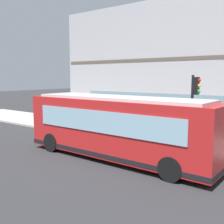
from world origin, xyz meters
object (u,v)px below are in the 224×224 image
at_px(traffic_light_near_corner, 194,98).
at_px(newspaper_vending_box, 176,132).
at_px(pedestrian_by_light_pole, 72,115).
at_px(pedestrian_near_building_entrance, 221,132).
at_px(fire_hydrant, 125,123).
at_px(city_bus_nearside, 118,128).
at_px(pedestrian_walking_along_curb, 48,112).
at_px(pedestrian_near_hydrant, 202,129).

height_order(traffic_light_near_corner, newspaper_vending_box, traffic_light_near_corner).
distance_m(pedestrian_by_light_pole, newspaper_vending_box, 8.14).
bearing_deg(pedestrian_near_building_entrance, fire_hydrant, 75.84).
height_order(city_bus_nearside, pedestrian_walking_along_curb, city_bus_nearside).
relative_size(city_bus_nearside, pedestrian_walking_along_curb, 5.91).
xyz_separation_m(fire_hydrant, pedestrian_near_building_entrance, (-1.91, -7.57, 0.56)).
xyz_separation_m(traffic_light_near_corner, newspaper_vending_box, (1.80, 1.77, -2.30)).
height_order(pedestrian_near_hydrant, pedestrian_walking_along_curb, pedestrian_near_hydrant).
xyz_separation_m(traffic_light_near_corner, pedestrian_walking_along_curb, (0.75, 12.47, -1.77)).
bearing_deg(city_bus_nearside, pedestrian_walking_along_curb, 68.21).
bearing_deg(newspaper_vending_box, pedestrian_near_hydrant, -115.31).
bearing_deg(pedestrian_near_hydrant, fire_hydrant, 70.87).
bearing_deg(fire_hydrant, pedestrian_near_building_entrance, -104.16).
relative_size(city_bus_nearside, fire_hydrant, 13.63).
bearing_deg(fire_hydrant, pedestrian_near_hydrant, -109.13).
bearing_deg(city_bus_nearside, pedestrian_near_hydrant, -33.67).
distance_m(pedestrian_by_light_pole, pedestrian_walking_along_curb, 2.62).
bearing_deg(city_bus_nearside, newspaper_vending_box, -9.33).
xyz_separation_m(pedestrian_near_hydrant, pedestrian_by_light_pole, (0.02, 9.98, -0.04)).
bearing_deg(city_bus_nearside, pedestrian_by_light_pole, 60.46).
xyz_separation_m(city_bus_nearside, traffic_light_near_corner, (3.19, -2.59, 1.35)).
relative_size(pedestrian_near_hydrant, newspaper_vending_box, 1.97).
relative_size(pedestrian_near_hydrant, pedestrian_by_light_pole, 1.04).
xyz_separation_m(traffic_light_near_corner, pedestrian_near_building_entrance, (1.30, -1.04, -1.84)).
bearing_deg(pedestrian_by_light_pole, pedestrian_near_building_entrance, -87.96).
height_order(city_bus_nearside, newspaper_vending_box, city_bus_nearside).
xyz_separation_m(city_bus_nearside, pedestrian_walking_along_curb, (3.95, 9.87, -0.42)).
bearing_deg(pedestrian_walking_along_curb, fire_hydrant, -67.49).
height_order(city_bus_nearside, pedestrian_by_light_pole, city_bus_nearside).
height_order(traffic_light_near_corner, pedestrian_near_hydrant, traffic_light_near_corner).
relative_size(pedestrian_walking_along_curb, newspaper_vending_box, 1.90).
height_order(pedestrian_near_hydrant, pedestrian_near_building_entrance, pedestrian_near_hydrant).
bearing_deg(pedestrian_walking_along_curb, pedestrian_near_hydrant, -89.33).
relative_size(pedestrian_near_building_entrance, pedestrian_walking_along_curb, 0.94).
xyz_separation_m(city_bus_nearside, pedestrian_by_light_pole, (4.11, 7.25, -0.42)).
relative_size(pedestrian_near_hydrant, pedestrian_near_building_entrance, 1.10).
height_order(traffic_light_near_corner, pedestrian_near_building_entrance, traffic_light_near_corner).
relative_size(city_bus_nearside, traffic_light_near_corner, 2.55).
xyz_separation_m(pedestrian_by_light_pole, pedestrian_walking_along_curb, (-0.16, 2.62, -0.00)).
relative_size(pedestrian_near_building_entrance, pedestrian_by_light_pole, 0.94).
relative_size(traffic_light_near_corner, pedestrian_by_light_pole, 2.31).
height_order(pedestrian_walking_along_curb, newspaper_vending_box, pedestrian_walking_along_curb).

